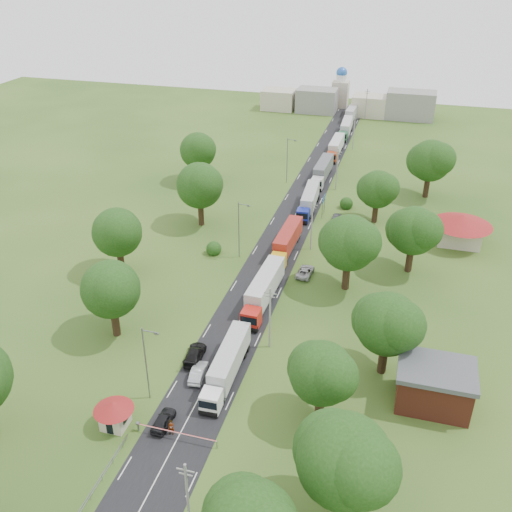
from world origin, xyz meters
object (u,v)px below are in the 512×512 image
(car_lane_front, at_px, (163,420))
(boom_barrier, at_px, (165,431))
(guard_booth, at_px, (114,411))
(pedestrian_near, at_px, (171,428))
(info_sign, at_px, (324,202))
(truck_0, at_px, (227,364))
(car_lane_mid, at_px, (198,372))

(car_lane_front, bearing_deg, boom_barrier, 119.34)
(guard_booth, distance_m, pedestrian_near, 6.50)
(guard_booth, height_order, info_sign, info_sign)
(info_sign, distance_m, pedestrian_near, 59.84)
(boom_barrier, height_order, truck_0, truck_0)
(boom_barrier, relative_size, car_lane_front, 2.25)
(car_lane_front, distance_m, car_lane_mid, 8.46)
(boom_barrier, height_order, info_sign, info_sign)
(guard_booth, bearing_deg, truck_0, 49.52)
(info_sign, bearing_deg, car_lane_front, -97.22)
(car_lane_front, height_order, pedestrian_near, pedestrian_near)
(info_sign, bearing_deg, boom_barrier, -96.24)
(car_lane_mid, distance_m, pedestrian_near, 9.42)
(guard_booth, relative_size, info_sign, 1.07)
(boom_barrier, relative_size, car_lane_mid, 2.10)
(guard_booth, distance_m, car_lane_mid, 11.61)
(boom_barrier, height_order, guard_booth, guard_booth)
(truck_0, distance_m, car_lane_mid, 3.78)
(boom_barrier, bearing_deg, car_lane_mid, 89.83)
(info_sign, bearing_deg, car_lane_mid, -97.42)
(truck_0, xyz_separation_m, pedestrian_near, (-2.93, -10.39, -1.06))
(truck_0, height_order, car_lane_mid, truck_0)
(truck_0, distance_m, car_lane_front, 10.41)
(guard_booth, height_order, pedestrian_near, guard_booth)
(boom_barrier, xyz_separation_m, guard_booth, (-5.84, -0.00, 1.27))
(info_sign, height_order, car_lane_mid, info_sign)
(boom_barrier, relative_size, pedestrian_near, 4.86)
(guard_booth, bearing_deg, car_lane_front, 16.73)
(info_sign, bearing_deg, guard_booth, -101.68)
(truck_0, bearing_deg, car_lane_front, -114.60)
(truck_0, relative_size, car_lane_mid, 3.11)
(info_sign, distance_m, truck_0, 49.22)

